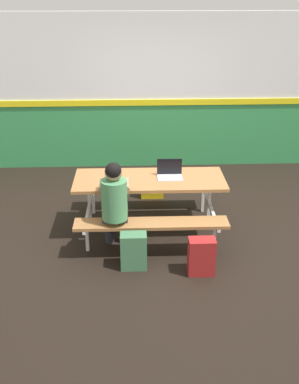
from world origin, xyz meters
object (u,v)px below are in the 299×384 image
laptop_silver (170,174)px  satchel_spare (201,256)px  student_nearer (115,200)px  tote_bag_bright (152,186)px  picnic_table_main (150,190)px  backpack_dark (134,251)px

laptop_silver → satchel_spare: 1.25m
student_nearer → laptop_silver: student_nearer is taller
student_nearer → satchel_spare: size_ratio=2.74×
student_nearer → tote_bag_bright: size_ratio=2.81×
satchel_spare → picnic_table_main: bearing=117.4°
tote_bag_bright → student_nearer: bearing=-108.2°
picnic_table_main → laptop_silver: size_ratio=6.00×
student_nearer → satchel_spare: 1.19m
backpack_dark → satchel_spare: 0.77m
laptop_silver → tote_bag_bright: (-0.18, 0.98, -0.59)m
student_nearer → tote_bag_bright: 1.73m
satchel_spare → tote_bag_bright: bearing=102.5°
student_nearer → satchel_spare: student_nearer is taller
backpack_dark → tote_bag_bright: 1.93m
picnic_table_main → student_nearer: (-0.43, -0.55, 0.13)m
tote_bag_bright → satchel_spare: 2.10m
student_nearer → backpack_dark: bearing=-58.1°
tote_bag_bright → satchel_spare: (0.46, -2.05, 0.02)m
backpack_dark → tote_bag_bright: size_ratio=1.02×
student_nearer → picnic_table_main: bearing=52.1°
backpack_dark → satchel_spare: bearing=-11.0°
satchel_spare → backpack_dark: bearing=169.0°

